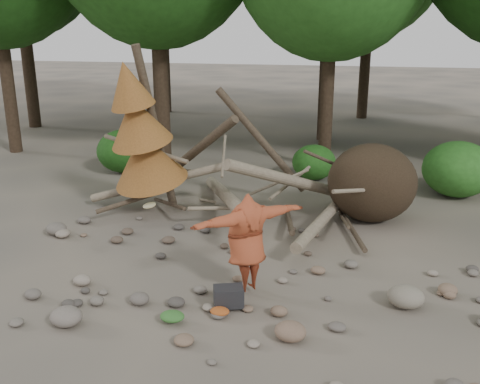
# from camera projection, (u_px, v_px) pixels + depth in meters

# --- Properties ---
(ground) EXTENTS (120.00, 120.00, 0.00)m
(ground) POSITION_uv_depth(u_px,v_px,m) (227.00, 285.00, 10.19)
(ground) COLOR #514C44
(ground) RESTS_ON ground
(deadfall_pile) EXTENTS (8.55, 5.24, 3.30)m
(deadfall_pile) POSITION_uv_depth(u_px,v_px,m) (348.00, 184.00, 13.39)
(deadfall_pile) COLOR #332619
(deadfall_pile) RESTS_ON ground
(dead_conifer) EXTENTS (2.06, 2.16, 4.35)m
(dead_conifer) POSITION_uv_depth(u_px,v_px,m) (141.00, 135.00, 13.40)
(dead_conifer) COLOR #4C3F30
(dead_conifer) RESTS_ON ground
(bush_left) EXTENTS (1.80, 1.80, 1.44)m
(bush_left) POSITION_uv_depth(u_px,v_px,m) (124.00, 151.00, 17.90)
(bush_left) COLOR #1C4D14
(bush_left) RESTS_ON ground
(bush_mid) EXTENTS (1.40, 1.40, 1.12)m
(bush_mid) POSITION_uv_depth(u_px,v_px,m) (314.00, 162.00, 17.08)
(bush_mid) COLOR #26621C
(bush_mid) RESTS_ON ground
(bush_right) EXTENTS (2.00, 2.00, 1.60)m
(bush_right) POSITION_uv_depth(u_px,v_px,m) (458.00, 169.00, 15.32)
(bush_right) COLOR #2F7424
(bush_right) RESTS_ON ground
(frisbee_thrower) EXTENTS (2.93, 1.99, 1.84)m
(frisbee_thrower) POSITION_uv_depth(u_px,v_px,m) (247.00, 242.00, 9.63)
(frisbee_thrower) COLOR #9D4023
(frisbee_thrower) RESTS_ON ground
(backpack) EXTENTS (0.60, 0.50, 0.34)m
(backpack) POSITION_uv_depth(u_px,v_px,m) (229.00, 299.00, 9.31)
(backpack) COLOR black
(backpack) RESTS_ON ground
(cloth_green) EXTENTS (0.41, 0.35, 0.16)m
(cloth_green) POSITION_uv_depth(u_px,v_px,m) (172.00, 319.00, 8.86)
(cloth_green) COLOR #306528
(cloth_green) RESTS_ON ground
(cloth_orange) EXTENTS (0.33, 0.27, 0.12)m
(cloth_orange) POSITION_uv_depth(u_px,v_px,m) (220.00, 314.00, 9.05)
(cloth_orange) COLOR #9D481B
(cloth_orange) RESTS_ON ground
(boulder_front_left) EXTENTS (0.54, 0.48, 0.32)m
(boulder_front_left) POSITION_uv_depth(u_px,v_px,m) (66.00, 317.00, 8.78)
(boulder_front_left) COLOR slate
(boulder_front_left) RESTS_ON ground
(boulder_front_right) EXTENTS (0.50, 0.45, 0.30)m
(boulder_front_right) POSITION_uv_depth(u_px,v_px,m) (290.00, 331.00, 8.37)
(boulder_front_right) COLOR #7B604D
(boulder_front_right) RESTS_ON ground
(boulder_mid_right) EXTENTS (0.64, 0.58, 0.39)m
(boulder_mid_right) POSITION_uv_depth(u_px,v_px,m) (406.00, 297.00, 9.36)
(boulder_mid_right) COLOR gray
(boulder_mid_right) RESTS_ON ground
(boulder_mid_left) EXTENTS (0.50, 0.45, 0.30)m
(boulder_mid_left) POSITION_uv_depth(u_px,v_px,m) (56.00, 229.00, 12.61)
(boulder_mid_left) COLOR #645D55
(boulder_mid_left) RESTS_ON ground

